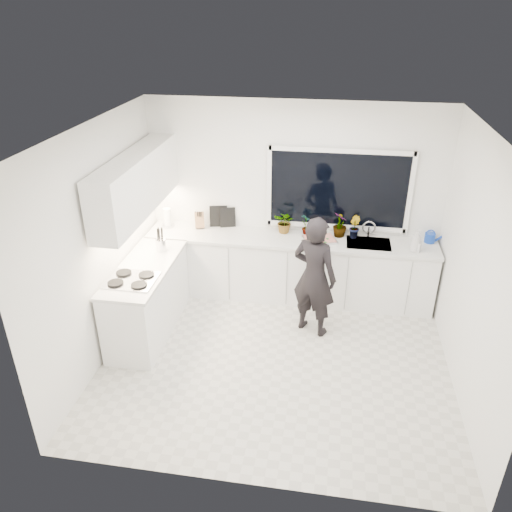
# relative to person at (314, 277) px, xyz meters

# --- Properties ---
(floor) EXTENTS (4.00, 3.50, 0.02)m
(floor) POSITION_rel_person_xyz_m (-0.38, -0.67, -0.80)
(floor) COLOR beige
(floor) RESTS_ON ground
(wall_back) EXTENTS (4.00, 0.02, 2.70)m
(wall_back) POSITION_rel_person_xyz_m (-0.38, 1.09, 0.56)
(wall_back) COLOR white
(wall_back) RESTS_ON ground
(wall_left) EXTENTS (0.02, 3.50, 2.70)m
(wall_left) POSITION_rel_person_xyz_m (-2.39, -0.67, 0.56)
(wall_left) COLOR white
(wall_left) RESTS_ON ground
(wall_right) EXTENTS (0.02, 3.50, 2.70)m
(wall_right) POSITION_rel_person_xyz_m (1.63, -0.67, 0.56)
(wall_right) COLOR white
(wall_right) RESTS_ON ground
(ceiling) EXTENTS (4.00, 3.50, 0.02)m
(ceiling) POSITION_rel_person_xyz_m (-0.38, -0.67, 1.92)
(ceiling) COLOR white
(ceiling) RESTS_ON wall_back
(window) EXTENTS (1.80, 0.02, 1.00)m
(window) POSITION_rel_person_xyz_m (0.22, 1.06, 0.76)
(window) COLOR black
(window) RESTS_ON wall_back
(base_cabinets_back) EXTENTS (3.92, 0.58, 0.88)m
(base_cabinets_back) POSITION_rel_person_xyz_m (-0.38, 0.78, -0.35)
(base_cabinets_back) COLOR white
(base_cabinets_back) RESTS_ON floor
(base_cabinets_left) EXTENTS (0.58, 1.60, 0.88)m
(base_cabinets_left) POSITION_rel_person_xyz_m (-2.05, -0.32, -0.35)
(base_cabinets_left) COLOR white
(base_cabinets_left) RESTS_ON floor
(countertop_back) EXTENTS (3.94, 0.62, 0.04)m
(countertop_back) POSITION_rel_person_xyz_m (-0.38, 0.77, 0.11)
(countertop_back) COLOR silver
(countertop_back) RESTS_ON base_cabinets_back
(countertop_left) EXTENTS (0.62, 1.60, 0.04)m
(countertop_left) POSITION_rel_person_xyz_m (-2.05, -0.32, 0.11)
(countertop_left) COLOR silver
(countertop_left) RESTS_ON base_cabinets_left
(upper_cabinets) EXTENTS (0.34, 2.10, 0.70)m
(upper_cabinets) POSITION_rel_person_xyz_m (-2.17, 0.03, 1.06)
(upper_cabinets) COLOR white
(upper_cabinets) RESTS_ON wall_left
(sink) EXTENTS (0.58, 0.42, 0.14)m
(sink) POSITION_rel_person_xyz_m (0.67, 0.78, 0.08)
(sink) COLOR silver
(sink) RESTS_ON countertop_back
(faucet) EXTENTS (0.03, 0.03, 0.22)m
(faucet) POSITION_rel_person_xyz_m (0.67, 0.98, 0.24)
(faucet) COLOR silver
(faucet) RESTS_ON countertop_back
(stovetop) EXTENTS (0.56, 0.48, 0.03)m
(stovetop) POSITION_rel_person_xyz_m (-2.07, -0.67, 0.15)
(stovetop) COLOR black
(stovetop) RESTS_ON countertop_left
(person) EXTENTS (0.68, 0.58, 1.57)m
(person) POSITION_rel_person_xyz_m (0.00, 0.00, 0.00)
(person) COLOR black
(person) RESTS_ON floor
(pizza_tray) EXTENTS (0.50, 0.43, 0.03)m
(pizza_tray) POSITION_rel_person_xyz_m (0.02, 0.75, 0.15)
(pizza_tray) COLOR silver
(pizza_tray) RESTS_ON countertop_back
(pizza) EXTENTS (0.46, 0.39, 0.01)m
(pizza) POSITION_rel_person_xyz_m (0.02, 0.75, 0.17)
(pizza) COLOR #CB471B
(pizza) RESTS_ON pizza_tray
(watering_can) EXTENTS (0.16, 0.16, 0.13)m
(watering_can) POSITION_rel_person_xyz_m (1.47, 0.94, 0.20)
(watering_can) COLOR #123AAF
(watering_can) RESTS_ON countertop_back
(paper_towel_roll) EXTENTS (0.11, 0.11, 0.26)m
(paper_towel_roll) POSITION_rel_person_xyz_m (-2.14, 0.88, 0.26)
(paper_towel_roll) COLOR white
(paper_towel_roll) RESTS_ON countertop_back
(knife_block) EXTENTS (0.15, 0.14, 0.22)m
(knife_block) POSITION_rel_person_xyz_m (-1.68, 0.92, 0.24)
(knife_block) COLOR olive
(knife_block) RESTS_ON countertop_back
(utensil_crock) EXTENTS (0.17, 0.17, 0.16)m
(utensil_crock) POSITION_rel_person_xyz_m (-1.98, 0.13, 0.21)
(utensil_crock) COLOR silver
(utensil_crock) RESTS_ON countertop_left
(picture_frame_large) EXTENTS (0.21, 0.09, 0.28)m
(picture_frame_large) POSITION_rel_person_xyz_m (-1.29, 1.02, 0.27)
(picture_frame_large) COLOR black
(picture_frame_large) RESTS_ON countertop_back
(picture_frame_small) EXTENTS (0.25, 0.07, 0.30)m
(picture_frame_small) POSITION_rel_person_xyz_m (-1.43, 1.02, 0.28)
(picture_frame_small) COLOR black
(picture_frame_small) RESTS_ON countertop_back
(herb_plants) EXTENTS (1.20, 0.33, 0.34)m
(herb_plants) POSITION_rel_person_xyz_m (-0.10, 0.94, 0.29)
(herb_plants) COLOR #26662D
(herb_plants) RESTS_ON countertop_back
(soap_bottles) EXTENTS (0.17, 0.17, 0.31)m
(soap_bottles) POSITION_rel_person_xyz_m (1.25, 0.63, 0.27)
(soap_bottles) COLOR #D8BF66
(soap_bottles) RESTS_ON countertop_back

